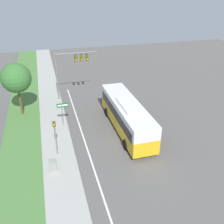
# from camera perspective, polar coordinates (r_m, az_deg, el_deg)

# --- Properties ---
(ground_plane) EXTENTS (80.00, 80.00, 0.00)m
(ground_plane) POSITION_cam_1_polar(r_m,az_deg,el_deg) (23.76, 3.02, -7.25)
(ground_plane) COLOR #565451
(sidewalk) EXTENTS (2.80, 80.00, 0.12)m
(sidewalk) POSITION_cam_1_polar(r_m,az_deg,el_deg) (22.81, -12.12, -9.39)
(sidewalk) COLOR #9E9E99
(sidewalk) RESTS_ON ground_plane
(grass_verge) EXTENTS (3.60, 80.00, 0.10)m
(grass_verge) POSITION_cam_1_polar(r_m,az_deg,el_deg) (22.99, -20.18, -10.36)
(grass_verge) COLOR #477538
(grass_verge) RESTS_ON ground_plane
(lane_divider_near) EXTENTS (0.14, 30.00, 0.01)m
(lane_divider_near) POSITION_cam_1_polar(r_m,az_deg,el_deg) (23.03, -5.60, -8.60)
(lane_divider_near) COLOR silver
(lane_divider_near) RESTS_ON ground_plane
(bus) EXTENTS (2.59, 10.72, 3.30)m
(bus) POSITION_cam_1_polar(r_m,az_deg,el_deg) (25.06, 3.30, -0.40)
(bus) COLOR gold
(bus) RESTS_ON ground_plane
(signal_gantry) EXTENTS (5.20, 0.41, 6.16)m
(signal_gantry) POSITION_cam_1_polar(r_m,az_deg,el_deg) (31.72, -9.46, 10.55)
(signal_gantry) COLOR slate
(signal_gantry) RESTS_ON ground_plane
(pedestrian_signal) EXTENTS (0.28, 0.34, 3.35)m
(pedestrian_signal) POSITION_cam_1_polar(r_m,az_deg,el_deg) (21.60, -12.87, -4.70)
(pedestrian_signal) COLOR slate
(pedestrian_signal) RESTS_ON ground_plane
(street_sign) EXTENTS (1.22, 0.08, 2.69)m
(street_sign) POSITION_cam_1_polar(r_m,az_deg,el_deg) (26.13, -11.24, 0.48)
(street_sign) COLOR slate
(street_sign) RESTS_ON ground_plane
(utility_cabinet) EXTENTS (0.57, 0.53, 0.91)m
(utility_cabinet) POSITION_cam_1_polar(r_m,az_deg,el_deg) (20.87, -13.39, -11.73)
(utility_cabinet) COLOR gray
(utility_cabinet) RESTS_ON sidewalk
(roadside_tree) EXTENTS (3.24, 3.24, 5.93)m
(roadside_tree) POSITION_cam_1_polar(r_m,az_deg,el_deg) (28.93, -21.08, 7.22)
(roadside_tree) COLOR brown
(roadside_tree) RESTS_ON grass_verge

